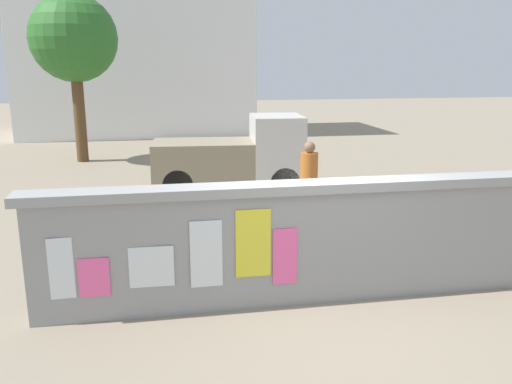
# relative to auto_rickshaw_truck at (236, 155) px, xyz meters

# --- Properties ---
(ground) EXTENTS (60.00, 60.00, 0.00)m
(ground) POSITION_rel_auto_rickshaw_truck_xyz_m (0.20, 1.73, -0.90)
(ground) COLOR gray
(poster_wall) EXTENTS (7.50, 0.42, 1.62)m
(poster_wall) POSITION_rel_auto_rickshaw_truck_xyz_m (0.19, -6.27, -0.07)
(poster_wall) COLOR gray
(poster_wall) RESTS_ON ground
(auto_rickshaw_truck) EXTENTS (3.70, 1.76, 1.85)m
(auto_rickshaw_truck) POSITION_rel_auto_rickshaw_truck_xyz_m (0.00, 0.00, 0.00)
(auto_rickshaw_truck) COLOR black
(auto_rickshaw_truck) RESTS_ON ground
(motorcycle) EXTENTS (1.90, 0.56, 0.87)m
(motorcycle) POSITION_rel_auto_rickshaw_truck_xyz_m (2.95, -4.00, -0.44)
(motorcycle) COLOR black
(motorcycle) RESTS_ON ground
(bicycle_near) EXTENTS (1.70, 0.44, 0.95)m
(bicycle_near) POSITION_rel_auto_rickshaw_truck_xyz_m (-2.03, -3.21, -0.54)
(bicycle_near) COLOR black
(bicycle_near) RESTS_ON ground
(bicycle_far) EXTENTS (1.68, 0.50, 0.95)m
(bicycle_far) POSITION_rel_auto_rickshaw_truck_xyz_m (-0.70, -4.89, -0.54)
(bicycle_far) COLOR black
(bicycle_far) RESTS_ON ground
(person_walking) EXTENTS (0.43, 0.43, 1.62)m
(person_walking) POSITION_rel_auto_rickshaw_truck_xyz_m (1.01, -2.88, 0.09)
(person_walking) COLOR #3F994C
(person_walking) RESTS_ON ground
(tree_roadside) EXTENTS (2.65, 2.65, 5.14)m
(tree_roadside) POSITION_rel_auto_rickshaw_truck_xyz_m (-4.28, 4.90, 2.87)
(tree_roadside) COLOR brown
(tree_roadside) RESTS_ON ground
(building_background) EXTENTS (10.05, 5.02, 7.92)m
(building_background) POSITION_rel_auto_rickshaw_truck_xyz_m (-2.62, 11.82, 3.08)
(building_background) COLOR white
(building_background) RESTS_ON ground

